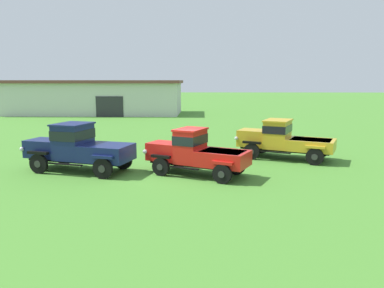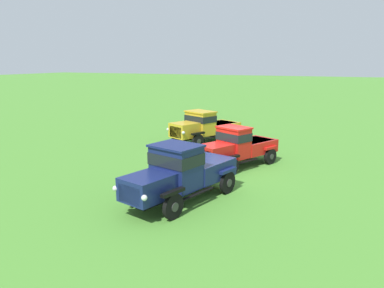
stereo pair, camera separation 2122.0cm
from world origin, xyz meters
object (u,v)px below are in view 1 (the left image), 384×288
object	(u,v)px
vintage_truck_second_in_line	(196,152)
vintage_truck_foreground_near	(78,147)
vintage_truck_midrow_center	(282,139)
farm_shed	(91,97)

from	to	relation	value
vintage_truck_second_in_line	vintage_truck_foreground_near	bearing A→B (deg)	174.31
vintage_truck_foreground_near	vintage_truck_second_in_line	xyz separation A→B (m)	(5.49, -0.55, -0.13)
vintage_truck_second_in_line	vintage_truck_midrow_center	world-z (taller)	vintage_truck_midrow_center
farm_shed	vintage_truck_midrow_center	bearing A→B (deg)	-56.10
vintage_truck_foreground_near	vintage_truck_second_in_line	world-z (taller)	vintage_truck_foreground_near
farm_shed	vintage_truck_foreground_near	bearing A→B (deg)	-74.75
vintage_truck_foreground_near	vintage_truck_second_in_line	distance (m)	5.52
vintage_truck_foreground_near	vintage_truck_midrow_center	world-z (taller)	vintage_truck_foreground_near
vintage_truck_second_in_line	vintage_truck_midrow_center	size ratio (longest dim) A/B	0.91
vintage_truck_foreground_near	vintage_truck_midrow_center	bearing A→B (deg)	17.45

